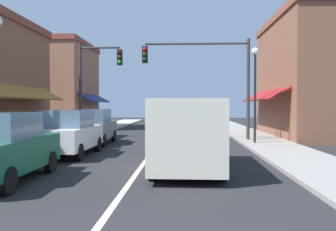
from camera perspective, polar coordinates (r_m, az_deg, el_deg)
The scene contains 13 objects.
ground_plane at distance 21.49m, azimuth -1.12°, elevation -3.68°, with size 80.00×80.00×0.00m, color black.
sidewalk_left at distance 22.52m, azimuth -15.25°, elevation -3.34°, with size 2.60×56.00×0.12m, color #A39E99.
sidewalk_right at distance 21.83m, azimuth 13.47°, elevation -3.48°, with size 2.60×56.00×0.12m, color gray.
lane_center_stripe at distance 21.49m, azimuth -1.12°, elevation -3.67°, with size 0.14×52.00×0.01m, color silver.
storefront_right_block at distance 24.72m, azimuth 21.34°, elevation 5.49°, with size 6.31×10.20×7.40m.
storefront_far_left at distance 33.04m, azimuth -15.59°, elevation 4.38°, with size 5.51×8.20×7.25m.
parked_car_nearest_left at distance 10.36m, azimuth -24.19°, elevation -4.50°, with size 1.84×4.13×1.77m.
parked_car_second_left at distance 14.96m, azimuth -14.89°, elevation -2.61°, with size 1.82×4.12×1.77m.
parked_car_third_left at distance 19.21m, azimuth -11.39°, elevation -1.69°, with size 1.82×4.12×1.77m.
van_in_lane at distance 11.25m, azimuth 3.02°, elevation -2.54°, with size 2.06×5.21×2.12m.
traffic_signal_mast_arm at distance 20.46m, azimuth 6.42°, elevation 6.84°, with size 5.82×0.50×5.55m.
traffic_signal_left_corner at distance 22.58m, azimuth -11.21°, elevation 5.85°, with size 2.62×0.50×5.61m.
street_lamp_right_mid at distance 18.89m, azimuth 13.13°, elevation 5.35°, with size 0.36×0.36×4.78m.
Camera 1 is at (1.38, -3.36, 1.94)m, focal length 40.00 mm.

